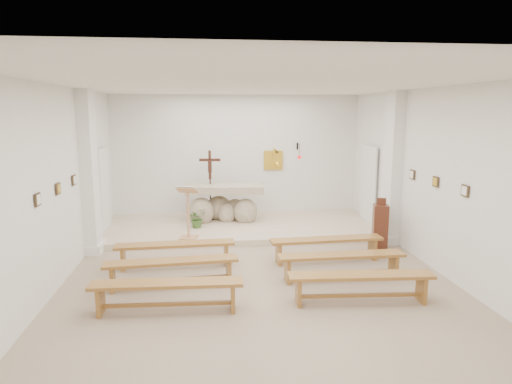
{
  "coord_description": "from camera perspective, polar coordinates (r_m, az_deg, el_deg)",
  "views": [
    {
      "loc": [
        -0.92,
        -7.97,
        3.06
      ],
      "look_at": [
        0.17,
        1.6,
        1.34
      ],
      "focal_mm": 32.0,
      "sensor_mm": 36.0,
      "label": 1
    }
  ],
  "objects": [
    {
      "name": "bench_left_second",
      "position": [
        8.22,
        -10.5,
        -9.16
      ],
      "size": [
        2.34,
        0.54,
        0.49
      ],
      "rotation": [
        0.0,
        0.0,
        0.07
      ],
      "color": "olive",
      "rests_on": "ground"
    },
    {
      "name": "sanctuary_platform",
      "position": [
        11.89,
        -1.84,
        -4.4
      ],
      "size": [
        6.98,
        3.0,
        0.15
      ],
      "primitive_type": "cube",
      "color": "beige",
      "rests_on": "ground"
    },
    {
      "name": "gold_wall_relief",
      "position": [
        13.16,
        2.18,
        3.99
      ],
      "size": [
        0.55,
        0.04,
        0.55
      ],
      "primitive_type": "cube",
      "color": "yellow",
      "rests_on": "wall_back"
    },
    {
      "name": "bench_right_second",
      "position": [
        8.55,
        10.63,
        -8.39
      ],
      "size": [
        2.33,
        0.39,
        0.49
      ],
      "rotation": [
        0.0,
        0.0,
        0.01
      ],
      "color": "olive",
      "rests_on": "ground"
    },
    {
      "name": "station_frame_left_front",
      "position": [
        7.73,
        -25.63,
        -0.86
      ],
      "size": [
        0.03,
        0.2,
        0.2
      ],
      "primitive_type": "cube",
      "color": "#402F1C",
      "rests_on": "wall_left"
    },
    {
      "name": "station_frame_right_mid",
      "position": [
        9.37,
        21.54,
        1.21
      ],
      "size": [
        0.03,
        0.2,
        0.2
      ],
      "primitive_type": "cube",
      "color": "#402F1C",
      "rests_on": "wall_right"
    },
    {
      "name": "wall_back",
      "position": [
        13.06,
        -2.41,
        4.38
      ],
      "size": [
        7.0,
        0.02,
        3.5
      ],
      "primitive_type": "cube",
      "color": "white",
      "rests_on": "ground"
    },
    {
      "name": "radiator_right",
      "position": [
        11.86,
        15.28,
        -3.83
      ],
      "size": [
        0.1,
        0.85,
        0.52
      ],
      "primitive_type": "cube",
      "color": "silver",
      "rests_on": "ground"
    },
    {
      "name": "bench_right_front",
      "position": [
        9.5,
        8.8,
        -6.43
      ],
      "size": [
        2.34,
        0.5,
        0.49
      ],
      "rotation": [
        0.0,
        0.0,
        0.06
      ],
      "color": "olive",
      "rests_on": "ground"
    },
    {
      "name": "wall_right",
      "position": [
        9.2,
        22.24,
        1.2
      ],
      "size": [
        0.02,
        10.0,
        3.5
      ],
      "primitive_type": "cube",
      "color": "white",
      "rests_on": "ground"
    },
    {
      "name": "radiator_left",
      "position": [
        11.31,
        -19.15,
        -4.71
      ],
      "size": [
        0.1,
        0.85,
        0.52
      ],
      "primitive_type": "cube",
      "color": "silver",
      "rests_on": "ground"
    },
    {
      "name": "wall_left",
      "position": [
        8.48,
        -24.03,
        0.36
      ],
      "size": [
        0.02,
        10.0,
        3.5
      ],
      "primitive_type": "cube",
      "color": "white",
      "rests_on": "ground"
    },
    {
      "name": "station_frame_right_rear",
      "position": [
        10.26,
        18.95,
        2.09
      ],
      "size": [
        0.03,
        0.2,
        0.2
      ],
      "primitive_type": "cube",
      "color": "#402F1C",
      "rests_on": "wall_right"
    },
    {
      "name": "crucifix_stand",
      "position": [
        12.26,
        -5.76,
        1.51
      ],
      "size": [
        0.57,
        0.25,
        1.87
      ],
      "rotation": [
        0.0,
        0.0,
        -0.07
      ],
      "color": "#3E1E13",
      "rests_on": "sanctuary_platform"
    },
    {
      "name": "donation_pedestal",
      "position": [
        10.49,
        15.25,
        -4.24
      ],
      "size": [
        0.38,
        0.38,
        1.18
      ],
      "rotation": [
        0.0,
        0.0,
        -0.23
      ],
      "color": "#522817",
      "rests_on": "ground"
    },
    {
      "name": "bench_left_front",
      "position": [
        9.2,
        -10.06,
        -7.03
      ],
      "size": [
        2.34,
        0.47,
        0.49
      ],
      "rotation": [
        0.0,
        0.0,
        0.04
      ],
      "color": "olive",
      "rests_on": "ground"
    },
    {
      "name": "ceiling",
      "position": [
        8.03,
        0.11,
        13.21
      ],
      "size": [
        7.0,
        10.0,
        0.02
      ],
      "primitive_type": "cube",
      "color": "silver",
      "rests_on": "wall_back"
    },
    {
      "name": "pilaster_right",
      "position": [
        10.93,
        16.7,
        2.84
      ],
      "size": [
        0.26,
        0.55,
        3.5
      ],
      "primitive_type": "cube",
      "color": "white",
      "rests_on": "ground"
    },
    {
      "name": "bench_left_third",
      "position": [
        7.25,
        -11.06,
        -11.87
      ],
      "size": [
        2.33,
        0.46,
        0.49
      ],
      "rotation": [
        0.0,
        0.0,
        -0.04
      ],
      "color": "olive",
      "rests_on": "ground"
    },
    {
      "name": "station_frame_left_mid",
      "position": [
        8.66,
        -23.5,
        0.39
      ],
      "size": [
        0.03,
        0.2,
        0.2
      ],
      "primitive_type": "cube",
      "color": "#402F1C",
      "rests_on": "wall_left"
    },
    {
      "name": "bench_right_third",
      "position": [
        7.62,
        12.95,
        -10.81
      ],
      "size": [
        2.34,
        0.52,
        0.49
      ],
      "rotation": [
        0.0,
        0.0,
        -0.06
      ],
      "color": "olive",
      "rests_on": "ground"
    },
    {
      "name": "station_frame_left_rear",
      "position": [
        9.61,
        -21.8,
        1.4
      ],
      "size": [
        0.03,
        0.2,
        0.2
      ],
      "primitive_type": "cube",
      "color": "#402F1C",
      "rests_on": "wall_left"
    },
    {
      "name": "sanctuary_lamp",
      "position": [
        13.02,
        5.41,
        4.59
      ],
      "size": [
        0.11,
        0.36,
        0.44
      ],
      "color": "black",
      "rests_on": "wall_back"
    },
    {
      "name": "station_frame_right_front",
      "position": [
        8.51,
        24.67,
        0.15
      ],
      "size": [
        0.03,
        0.2,
        0.2
      ],
      "primitive_type": "cube",
      "color": "#402F1C",
      "rests_on": "wall_right"
    },
    {
      "name": "lectern",
      "position": [
        10.52,
        -8.51,
        -2.54
      ],
      "size": [
        0.52,
        0.47,
        1.26
      ],
      "rotation": [
        0.0,
        0.0,
        -0.24
      ],
      "color": "tan",
      "rests_on": "sanctuary_platform"
    },
    {
      "name": "ground",
      "position": [
        8.59,
        0.1,
        -10.73
      ],
      "size": [
        7.0,
        10.0,
        0.0
      ],
      "primitive_type": "cube",
      "color": "tan",
      "rests_on": "ground"
    },
    {
      "name": "pilaster_left",
      "position": [
        10.35,
        -20.13,
        2.25
      ],
      "size": [
        0.26,
        0.55,
        3.5
      ],
      "primitive_type": "cube",
      "color": "white",
      "rests_on": "ground"
    },
    {
      "name": "altar",
      "position": [
        12.2,
        -4.07,
        -1.72
      ],
      "size": [
        2.11,
        0.99,
        1.06
      ],
      "rotation": [
        0.0,
        0.0,
        -0.08
      ],
      "color": "#C4B496",
      "rests_on": "sanctuary_platform"
    },
    {
      "name": "potted_plant",
      "position": [
        11.59,
        -7.38,
        -3.25
      ],
      "size": [
        0.57,
        0.56,
        0.48
      ],
      "primitive_type": "imported",
      "rotation": [
        0.0,
        0.0,
        0.66
      ],
      "color": "#396126",
      "rests_on": "sanctuary_platform"
    }
  ]
}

